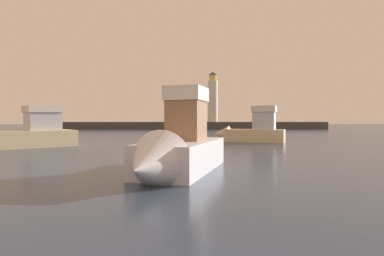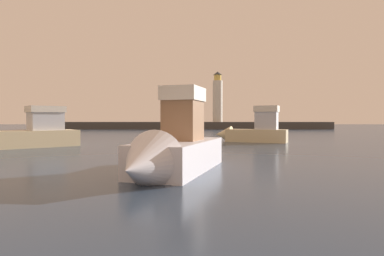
{
  "view_description": "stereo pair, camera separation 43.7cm",
  "coord_description": "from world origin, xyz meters",
  "px_view_note": "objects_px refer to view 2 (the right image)",
  "views": [
    {
      "loc": [
        0.55,
        -0.81,
        2.14
      ],
      "look_at": [
        1.16,
        20.16,
        1.59
      ],
      "focal_mm": 30.18,
      "sensor_mm": 36.0,
      "label": 1
    },
    {
      "loc": [
        0.99,
        -0.82,
        2.14
      ],
      "look_at": [
        1.16,
        20.16,
        1.59
      ],
      "focal_mm": 30.18,
      "sensor_mm": 36.0,
      "label": 2
    }
  ],
  "objects_px": {
    "motorboat_0": "(252,130)",
    "motorboat_2": "(13,135)",
    "motorboat_1": "(171,150)",
    "lighthouse": "(218,98)"
  },
  "relations": [
    {
      "from": "motorboat_0",
      "to": "motorboat_2",
      "type": "xyz_separation_m",
      "value": [
        -19.26,
        -6.25,
        -0.13
      ]
    },
    {
      "from": "motorboat_0",
      "to": "motorboat_1",
      "type": "height_order",
      "value": "motorboat_1"
    },
    {
      "from": "lighthouse",
      "to": "motorboat_0",
      "type": "height_order",
      "value": "lighthouse"
    },
    {
      "from": "motorboat_0",
      "to": "motorboat_1",
      "type": "relative_size",
      "value": 0.87
    },
    {
      "from": "motorboat_0",
      "to": "motorboat_1",
      "type": "distance_m",
      "value": 19.19
    },
    {
      "from": "lighthouse",
      "to": "motorboat_1",
      "type": "height_order",
      "value": "lighthouse"
    },
    {
      "from": "motorboat_1",
      "to": "motorboat_2",
      "type": "distance_m",
      "value": 17.18
    },
    {
      "from": "motorboat_1",
      "to": "motorboat_2",
      "type": "relative_size",
      "value": 0.93
    },
    {
      "from": "motorboat_1",
      "to": "motorboat_2",
      "type": "xyz_separation_m",
      "value": [
        -12.55,
        11.73,
        0.02
      ]
    },
    {
      "from": "motorboat_1",
      "to": "motorboat_0",
      "type": "bearing_deg",
      "value": 69.53
    }
  ]
}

